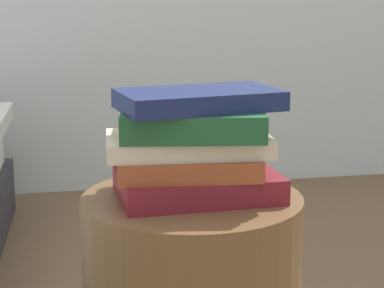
% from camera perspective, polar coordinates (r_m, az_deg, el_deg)
% --- Properties ---
extents(book_maroon, '(0.30, 0.20, 0.05)m').
position_cam_1_polar(book_maroon, '(1.31, 0.44, -3.23)').
color(book_maroon, maroon).
rests_on(book_maroon, side_table).
extents(book_rust, '(0.27, 0.22, 0.04)m').
position_cam_1_polar(book_rust, '(1.30, -0.45, -1.43)').
color(book_rust, '#994723').
rests_on(book_rust, book_maroon).
extents(book_cream, '(0.30, 0.18, 0.03)m').
position_cam_1_polar(book_cream, '(1.28, -0.33, 0.01)').
color(book_cream, beige).
rests_on(book_cream, book_rust).
extents(book_forest, '(0.28, 0.22, 0.05)m').
position_cam_1_polar(book_forest, '(1.28, 0.05, 1.84)').
color(book_forest, '#1E512D').
rests_on(book_forest, book_cream).
extents(book_navy, '(0.30, 0.20, 0.03)m').
position_cam_1_polar(book_navy, '(1.26, 0.57, 3.58)').
color(book_navy, '#19234C').
rests_on(book_navy, book_forest).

